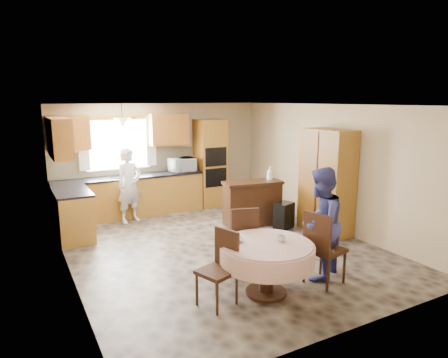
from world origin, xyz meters
name	(u,v)px	position (x,y,z in m)	size (l,w,h in m)	color
floor	(220,247)	(0.00, 0.00, 0.00)	(5.00, 6.00, 0.01)	#6D5F4C
ceiling	(220,105)	(0.00, 0.00, 2.50)	(5.00, 6.00, 0.01)	white
wall_back	(161,157)	(0.00, 3.00, 1.25)	(5.00, 0.02, 2.50)	tan
wall_front	(351,227)	(0.00, -3.00, 1.25)	(5.00, 0.02, 2.50)	tan
wall_left	(66,195)	(-2.50, 0.00, 1.25)	(0.02, 6.00, 2.50)	tan
wall_right	(330,167)	(2.50, 0.00, 1.25)	(0.02, 6.00, 2.50)	tan
window	(118,145)	(-1.00, 2.98, 1.60)	(1.40, 0.03, 1.10)	white
curtain_left	(83,144)	(-1.75, 2.93, 1.65)	(0.22, 0.02, 1.15)	white
curtain_right	(151,141)	(-0.25, 2.93, 1.65)	(0.22, 0.02, 1.15)	white
base_cab_back	(131,197)	(-0.85, 2.70, 0.44)	(3.30, 0.60, 0.88)	#C08A33
counter_back	(130,177)	(-0.85, 2.70, 0.90)	(3.30, 0.64, 0.04)	black
base_cab_left	(73,215)	(-2.20, 1.80, 0.44)	(0.60, 1.20, 0.88)	#C08A33
counter_left	(71,191)	(-2.20, 1.80, 0.90)	(0.64, 1.20, 0.04)	black
backsplash	(126,163)	(-0.85, 2.99, 1.18)	(3.30, 0.02, 0.55)	#BFB287
wall_cab_left	(68,133)	(-2.05, 2.83, 1.91)	(0.85, 0.33, 0.72)	#AD782B
wall_cab_right	(169,129)	(0.15, 2.83, 1.91)	(0.90, 0.33, 0.72)	#AD782B
wall_cab_side	(59,138)	(-2.33, 1.80, 1.91)	(0.33, 1.20, 0.72)	#AD782B
oven_tower	(210,163)	(1.15, 2.69, 1.06)	(0.66, 0.62, 2.12)	#C08A33
oven_upper	(216,157)	(1.15, 2.38, 1.25)	(0.56, 0.01, 0.45)	black
oven_lower	(216,178)	(1.15, 2.38, 0.75)	(0.56, 0.01, 0.45)	black
pendant	(122,122)	(-1.00, 2.50, 2.12)	(0.36, 0.36, 0.18)	beige
sideboard	(252,204)	(1.22, 0.86, 0.43)	(1.22, 0.50, 0.87)	#3D2210
space_heater	(284,216)	(1.65, 0.34, 0.27)	(0.39, 0.27, 0.54)	black
cupboard	(327,182)	(2.22, -0.24, 1.02)	(0.53, 1.07, 2.04)	#C08A33
dining_table	(267,254)	(-0.26, -1.81, 0.56)	(1.27, 1.27, 0.72)	#3D2210
chair_left	(221,264)	(-0.91, -1.73, 0.54)	(0.53, 0.53, 0.97)	#3D2210
chair_back	(243,236)	(-0.15, -1.02, 0.56)	(0.55, 0.55, 1.02)	#3D2210
chair_right	(322,245)	(0.57, -1.95, 0.59)	(0.55, 0.55, 1.07)	#3D2210
framed_picture	(323,147)	(2.47, 0.18, 1.64)	(0.06, 0.60, 0.50)	gold
microwave	(182,165)	(0.40, 2.65, 1.08)	(0.58, 0.39, 0.32)	silver
person_sink	(129,185)	(-0.98, 2.28, 0.80)	(0.58, 0.38, 1.59)	silver
person_dining	(320,224)	(0.72, -1.74, 0.83)	(0.80, 0.63, 1.65)	#3A3B7F
bowl_sideboard	(241,184)	(0.93, 0.86, 0.89)	(0.21, 0.21, 0.05)	#B2B2B2
bottle_sideboard	(270,174)	(1.64, 0.86, 1.04)	(0.13, 0.13, 0.33)	silver
cup_table	(281,238)	(-0.06, -1.85, 0.77)	(0.11, 0.11, 0.09)	#B2B2B2
bowl_table	(237,239)	(-0.58, -1.56, 0.75)	(0.18, 0.18, 0.06)	#B2B2B2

